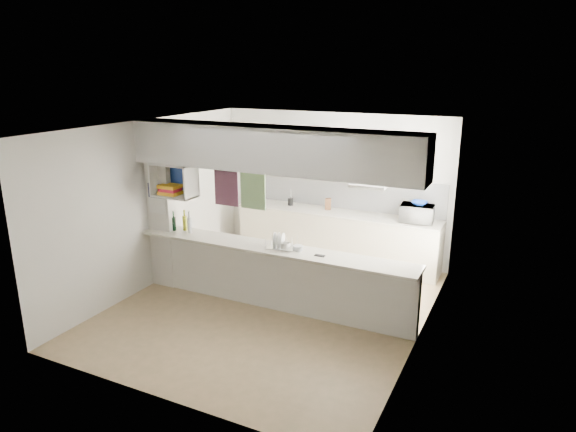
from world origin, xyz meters
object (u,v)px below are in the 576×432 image
Objects in this scene: microwave at (417,214)px; wine_bottles at (183,223)px; bowl at (420,203)px; dish_rack at (281,241)px.

microwave is 3.73m from wine_bottles.
bowl is 0.55× the size of dish_rack.
wine_bottles is (-3.15, -2.05, -0.20)m from bowl.
dish_rack is (-1.47, -2.04, -0.23)m from bowl.
wine_bottles is (-3.12, -2.05, -0.02)m from microwave.
microwave is 2.50m from dish_rack.
dish_rack is 1.24× the size of wine_bottles.
bowl is at bearing 178.95° from microwave.
bowl is at bearing 42.87° from dish_rack.
microwave is 1.14× the size of dish_rack.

